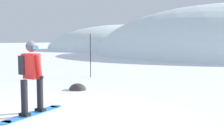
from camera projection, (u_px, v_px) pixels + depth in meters
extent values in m
plane|color=white|center=(48.00, 119.00, 5.79)|extent=(300.00, 300.00, 0.00)
ellipsoid|color=white|center=(125.00, 50.00, 49.38)|extent=(29.67, 26.70, 9.23)
cube|color=blue|center=(33.00, 114.00, 6.16)|extent=(0.32, 1.57, 0.02)
cylinder|color=blue|center=(56.00, 107.00, 6.83)|extent=(0.28, 0.28, 0.02)
cylinder|color=blue|center=(5.00, 123.00, 5.48)|extent=(0.28, 0.28, 0.02)
cube|color=black|center=(40.00, 110.00, 6.36)|extent=(0.26, 0.15, 0.06)
cube|color=black|center=(25.00, 115.00, 5.94)|extent=(0.26, 0.15, 0.06)
cylinder|color=black|center=(40.00, 94.00, 6.33)|extent=(0.15, 0.15, 0.82)
cylinder|color=black|center=(24.00, 98.00, 5.91)|extent=(0.15, 0.15, 0.82)
cube|color=red|center=(32.00, 66.00, 6.06)|extent=(0.37, 0.23, 0.58)
cylinder|color=red|center=(25.00, 66.00, 6.17)|extent=(0.10, 0.18, 0.57)
cylinder|color=red|center=(39.00, 67.00, 5.95)|extent=(0.10, 0.18, 0.57)
sphere|color=black|center=(26.00, 76.00, 6.24)|extent=(0.11, 0.11, 0.11)
sphere|color=black|center=(41.00, 77.00, 5.99)|extent=(0.11, 0.11, 0.11)
cube|color=#232328|center=(26.00, 65.00, 6.16)|extent=(0.19, 0.29, 0.44)
cube|color=#232328|center=(23.00, 68.00, 6.21)|extent=(0.07, 0.20, 0.20)
sphere|color=#9E7051|center=(31.00, 48.00, 6.02)|extent=(0.21, 0.21, 0.21)
sphere|color=#4C4C56|center=(31.00, 46.00, 6.02)|extent=(0.25, 0.25, 0.25)
cube|color=navy|center=(35.00, 48.00, 5.96)|extent=(0.03, 0.17, 0.08)
cylinder|color=black|center=(90.00, 56.00, 12.31)|extent=(0.04, 0.04, 1.99)
cylinder|color=orange|center=(90.00, 38.00, 12.24)|extent=(0.20, 0.20, 0.02)
cone|color=black|center=(90.00, 34.00, 12.22)|extent=(0.04, 0.04, 0.08)
ellipsoid|color=#383333|center=(78.00, 90.00, 9.22)|extent=(0.63, 0.54, 0.44)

